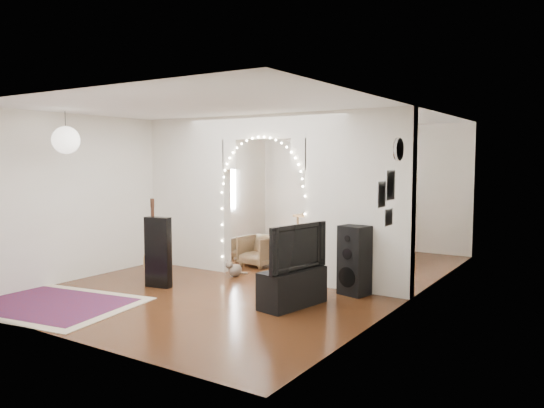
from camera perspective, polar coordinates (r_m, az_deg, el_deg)
The scene contains 25 objects.
floor at distance 8.97m, azimuth -0.69°, elevation -7.84°, with size 7.50×7.50×0.00m, color black.
ceiling at distance 8.78m, azimuth -0.71°, elevation 9.61°, with size 5.00×7.50×0.02m, color white.
wall_back at distance 12.07m, azimuth 9.21°, elevation 1.86°, with size 5.00×0.02×2.70m, color silver.
wall_front at distance 6.03m, azimuth -20.84°, elevation -1.42°, with size 5.00×0.02×2.70m, color silver.
wall_left at distance 10.37m, azimuth -12.29°, elevation 1.31°, with size 0.02×7.50×2.70m, color silver.
wall_right at distance 7.68m, azimuth 15.03°, elevation 0.03°, with size 0.02×7.50×2.70m, color silver.
divider_wall at distance 8.77m, azimuth -0.70°, elevation 1.28°, with size 5.00×0.20×2.70m.
fairy_lights at distance 8.65m, azimuth -1.18°, elevation 2.06°, with size 1.64×0.04×1.60m, color #FFEABF, non-canonical shape.
window at distance 11.68m, azimuth -5.92°, elevation 2.53°, with size 0.04×1.20×1.40m, color white.
wall_clock at distance 7.09m, azimuth 13.51°, elevation 5.74°, with size 0.31×0.31×0.03m, color white.
picture_frames at distance 6.73m, azimuth 12.27°, elevation 0.70°, with size 0.02×0.50×0.70m, color white, non-canonical shape.
paper_lantern at distance 8.33m, azimuth -21.29°, elevation 6.43°, with size 0.40×0.40×0.40m, color white.
ceiling_fan at distance 10.48m, azimuth 5.40°, elevation 7.18°, with size 1.10×1.10×0.30m, color gold, non-canonical shape.
area_rug at distance 7.92m, azimuth -22.78°, elevation -9.90°, with size 2.27×1.71×0.02m, color maroon.
guitar_case at distance 8.36m, azimuth -12.14°, elevation -5.10°, with size 0.42×0.14×1.09m, color black.
acoustic_guitar at distance 8.90m, azimuth -12.66°, elevation -4.83°, with size 0.48×0.25×1.13m.
tabby_cat at distance 8.99m, azimuth -4.06°, elevation -7.05°, with size 0.27×0.44×0.29m.
floor_speaker at distance 7.84m, azimuth 8.85°, elevation -6.01°, with size 0.46×0.42×1.01m.
media_console at distance 7.21m, azimuth 2.21°, elevation -8.99°, with size 0.40×1.00×0.50m, color black.
tv at distance 7.10m, azimuth 2.23°, elevation -4.60°, with size 1.07×0.14×0.62m, color black.
bookcase at distance 10.91m, azimuth 8.43°, elevation -1.75°, with size 1.41×0.36×1.45m, color tan.
dining_table at distance 11.64m, azimuth 5.79°, elevation -1.52°, with size 1.27×0.90×0.76m.
flower_vase at distance 11.62m, azimuth 5.79°, elevation -0.69°, with size 0.18×0.18×0.19m, color silver.
dining_chair_left at distance 10.51m, azimuth -2.94°, elevation -4.77°, with size 0.46×0.47×0.43m, color brown.
dining_chair_right at distance 9.83m, azimuth -1.44°, elevation -5.04°, with size 0.60×0.62×0.56m, color brown.
Camera 1 is at (4.85, -7.29, 1.98)m, focal length 35.00 mm.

